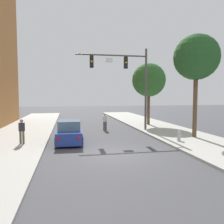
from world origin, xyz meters
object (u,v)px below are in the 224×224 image
traffic_signal_mast (127,74)px  fire_hydrant (179,136)px  car_lead_blue (69,132)px  pedestrian_sidewalk_left_walker (22,130)px  pedestrian_crossing_road (105,121)px  street_tree_second (149,80)px  street_tree_nearest (196,58)px

traffic_signal_mast → fire_hydrant: 7.71m
car_lead_blue → pedestrian_sidewalk_left_walker: size_ratio=2.61×
pedestrian_crossing_road → street_tree_second: street_tree_second is taller
traffic_signal_mast → pedestrian_sidewalk_left_walker: bearing=-151.9°
street_tree_nearest → fire_hydrant: bearing=-148.7°
traffic_signal_mast → pedestrian_crossing_road: size_ratio=4.57×
pedestrian_crossing_road → fire_hydrant: pedestrian_crossing_road is taller
fire_hydrant → pedestrian_crossing_road: bearing=122.4°
traffic_signal_mast → pedestrian_sidewalk_left_walker: 10.36m
traffic_signal_mast → street_tree_second: bearing=45.8°
pedestrian_crossing_road → fire_hydrant: (4.21, -6.63, -0.41)m
pedestrian_sidewalk_left_walker → pedestrian_crossing_road: bearing=40.5°
traffic_signal_mast → fire_hydrant: (2.37, -5.52, -4.84)m
car_lead_blue → pedestrian_sidewalk_left_walker: pedestrian_sidewalk_left_walker is taller
car_lead_blue → street_tree_nearest: (9.51, -0.49, 5.47)m
pedestrian_crossing_road → street_tree_nearest: (6.11, -5.48, 5.28)m
pedestrian_sidewalk_left_walker → street_tree_nearest: street_tree_nearest is taller
street_tree_nearest → street_tree_second: bearing=95.8°
traffic_signal_mast → fire_hydrant: size_ratio=10.42×
traffic_signal_mast → street_tree_second: traffic_signal_mast is taller
street_tree_second → fire_hydrant: bearing=-96.8°
pedestrian_sidewalk_left_walker → street_tree_nearest: size_ratio=0.21×
fire_hydrant → street_tree_second: bearing=83.2°
pedestrian_crossing_road → street_tree_second: size_ratio=0.24×
traffic_signal_mast → pedestrian_crossing_road: bearing=148.8°
car_lead_blue → fire_hydrant: (7.61, -1.64, -0.22)m
car_lead_blue → street_tree_second: (8.70, 7.44, 4.32)m
traffic_signal_mast → street_tree_second: (3.46, 3.56, -0.30)m
pedestrian_crossing_road → pedestrian_sidewalk_left_walker: bearing=-139.5°
car_lead_blue → pedestrian_crossing_road: (3.40, 4.99, 0.19)m
pedestrian_sidewalk_left_walker → street_tree_second: street_tree_second is taller
pedestrian_crossing_road → street_tree_second: 7.14m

